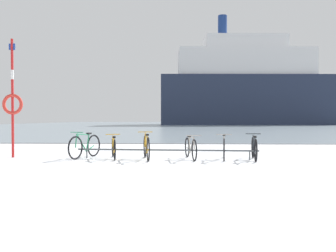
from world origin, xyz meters
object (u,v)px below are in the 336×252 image
object	(u,v)px
bicycle_1	(114,148)
bicycle_2	(146,147)
bicycle_5	(254,148)
rescue_post	(13,100)
bicycle_0	(85,146)
bicycle_3	(191,148)
bicycle_4	(224,148)
ferry_ship	(247,88)

from	to	relation	value
bicycle_1	bicycle_2	xyz separation A→B (m)	(1.04, -0.19, 0.04)
bicycle_5	rescue_post	distance (m)	7.71
bicycle_0	bicycle_3	size ratio (longest dim) A/B	0.95
bicycle_1	bicycle_3	world-z (taller)	bicycle_3
bicycle_0	bicycle_5	world-z (taller)	bicycle_0
bicycle_2	rescue_post	xyz separation A→B (m)	(-4.32, 0.36, 1.44)
bicycle_0	bicycle_2	size ratio (longest dim) A/B	0.93
bicycle_2	bicycle_4	bearing A→B (deg)	3.32
bicycle_1	bicycle_5	bearing A→B (deg)	-2.13
bicycle_4	ferry_ship	xyz separation A→B (m)	(11.51, 61.25, 7.06)
bicycle_0	bicycle_4	bearing A→B (deg)	-2.42
bicycle_4	rescue_post	size ratio (longest dim) A/B	0.44
bicycle_3	bicycle_5	size ratio (longest dim) A/B	1.03
bicycle_4	bicycle_5	distance (m)	0.90
bicycle_0	bicycle_1	world-z (taller)	bicycle_0
bicycle_4	rescue_post	world-z (taller)	rescue_post
bicycle_2	rescue_post	world-z (taller)	rescue_post
bicycle_0	ferry_ship	size ratio (longest dim) A/B	0.04
bicycle_0	rescue_post	distance (m)	2.75
bicycle_0	rescue_post	world-z (taller)	rescue_post
bicycle_2	bicycle_4	distance (m)	2.35
ferry_ship	bicycle_1	bearing A→B (deg)	-103.69
bicycle_0	bicycle_3	distance (m)	3.32
bicycle_5	rescue_post	bearing A→B (deg)	177.51
bicycle_1	bicycle_4	bearing A→B (deg)	-0.92
bicycle_2	bicycle_0	bearing A→B (deg)	170.83
ferry_ship	bicycle_5	bearing A→B (deg)	-99.82
bicycle_2	ferry_ship	size ratio (longest dim) A/B	0.05
bicycle_1	bicycle_5	size ratio (longest dim) A/B	0.95
bicycle_1	bicycle_4	distance (m)	3.39
bicycle_5	ferry_ship	distance (m)	62.67
rescue_post	bicycle_2	bearing A→B (deg)	-4.76
bicycle_1	rescue_post	xyz separation A→B (m)	(-3.28, 0.17, 1.48)
bicycle_4	ferry_ship	world-z (taller)	ferry_ship
bicycle_0	bicycle_2	distance (m)	2.01
bicycle_1	bicycle_5	world-z (taller)	bicycle_5
bicycle_1	ferry_ship	size ratio (longest dim) A/B	0.04
rescue_post	bicycle_5	bearing A→B (deg)	-2.49
bicycle_2	bicycle_5	distance (m)	3.24
bicycle_1	bicycle_2	world-z (taller)	bicycle_2
bicycle_4	bicycle_1	bearing A→B (deg)	179.08
ferry_ship	bicycle_2	bearing A→B (deg)	-102.72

